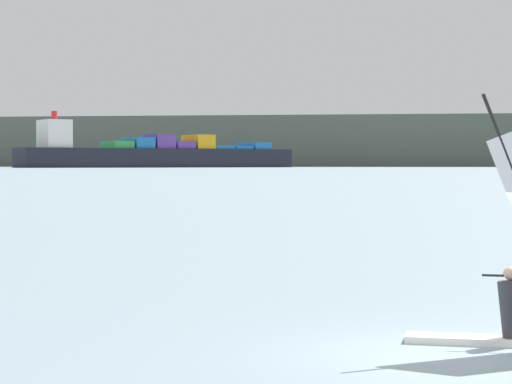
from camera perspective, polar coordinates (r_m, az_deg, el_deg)
The scene contains 3 objects.
ground_plane at distance 16.08m, azimuth 10.03°, elevation -9.04°, with size 4000.00×4000.00×0.00m, color gray.
cargo_ship at distance 729.65m, azimuth -5.68°, elevation 2.16°, with size 165.35×171.04×38.58m.
distant_headland at distance 1046.09m, azimuth 3.24°, elevation 2.70°, with size 1032.66×351.18×44.95m, color #4C564C.
Camera 1 is at (1.52, -15.73, 2.97)m, focal length 70.78 mm.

